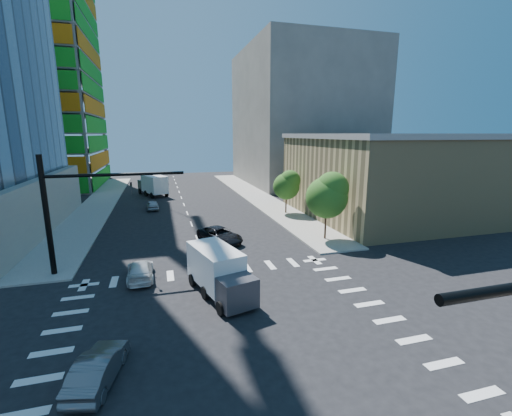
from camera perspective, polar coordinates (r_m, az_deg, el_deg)
name	(u,v)px	position (r m, az deg, el deg)	size (l,w,h in m)	color
ground	(234,335)	(19.62, -3.70, -20.37)	(160.00, 160.00, 0.00)	black
road_markings	(234,335)	(19.62, -3.70, -20.36)	(20.00, 20.00, 0.01)	silver
sidewalk_ne	(256,196)	(59.31, -0.08, 2.08)	(5.00, 60.00, 0.15)	gray
sidewalk_nw	(99,203)	(57.88, -24.64, 0.69)	(5.00, 60.00, 0.15)	gray
construction_building	(19,57)	(82.93, -34.78, 19.95)	(25.16, 34.50, 70.60)	gray
commercial_building	(385,175)	(47.85, 20.72, 5.17)	(20.50, 22.50, 10.60)	tan
bg_building_ne	(301,118)	(77.46, 7.50, 14.71)	(24.00, 30.00, 28.00)	#615C57
signal_mast_nw	(68,204)	(28.92, -28.83, 0.62)	(10.20, 0.40, 9.00)	black
tree_south	(328,195)	(34.57, 11.97, 2.20)	(4.16, 4.16, 6.82)	#382316
tree_north	(287,185)	(45.61, 5.27, 3.92)	(3.54, 3.52, 5.78)	#382316
car_nb_far	(220,235)	(34.13, -6.05, -4.53)	(2.50, 5.41, 1.50)	black
car_sb_near	(140,270)	(27.20, -18.72, -9.79)	(1.85, 4.56, 1.32)	white
car_sb_mid	(152,205)	(50.76, -16.87, 0.50)	(1.61, 4.01, 1.37)	#A9ABB0
car_sb_cross	(98,368)	(17.67, -24.82, -23.04)	(1.44, 4.14, 1.36)	#57585D
box_truck_near	(221,277)	(23.05, -5.79, -11.35)	(3.93, 6.31, 3.08)	black
box_truck_far	(152,186)	(62.58, -16.90, 3.47)	(5.30, 7.38, 3.56)	black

